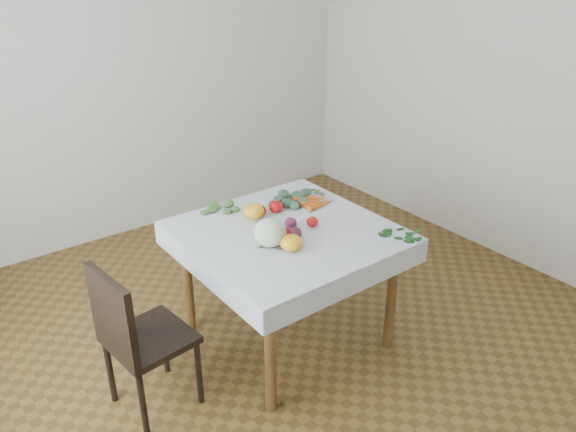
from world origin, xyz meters
The scene contains 19 objects.
ground centered at (0.00, 0.00, 0.00)m, with size 4.00×4.00×0.00m, color brown.
back_wall centered at (0.00, 2.00, 1.35)m, with size 4.00×0.04×2.70m, color silver.
table centered at (0.00, 0.00, 0.65)m, with size 1.00×1.00×0.75m.
tablecloth centered at (0.00, 0.00, 0.75)m, with size 1.12×1.12×0.01m, color white.
chair centered at (-0.97, -0.03, 0.49)m, with size 0.43×0.43×0.86m.
cabbage centered at (-0.18, -0.09, 0.84)m, with size 0.18×0.18×0.16m, color beige.
tomato_a centered at (-0.03, 0.24, 0.79)m, with size 0.09×0.09×0.08m, color #B50C10.
tomato_b centered at (0.09, 0.23, 0.79)m, with size 0.09×0.09×0.08m, color #B50C10.
tomato_c centered at (-0.09, -0.08, 0.80)m, with size 0.09×0.09×0.08m, color #B50C10.
tomato_d centered at (0.14, -0.05, 0.79)m, with size 0.07×0.07×0.06m, color #B50C10.
heirloom_back centered at (-0.06, 0.25, 0.80)m, with size 0.13×0.13×0.09m, color yellow.
heirloom_front centered at (-0.12, -0.20, 0.80)m, with size 0.12×0.12×0.09m, color yellow.
onion_a centered at (-0.03, -0.10, 0.79)m, with size 0.08×0.08×0.07m, color #531735.
onion_b centered at (0.04, 0.02, 0.79)m, with size 0.07×0.07×0.06m, color #531735.
tomatillo_cluster centered at (-0.20, -0.05, 0.78)m, with size 0.08×0.11×0.04m.
carrot_bunch centered at (0.37, 0.19, 0.77)m, with size 0.22×0.21×0.03m.
kale_bunch centered at (0.25, 0.30, 0.78)m, with size 0.28×0.26×0.04m.
basil_bunch centered at (0.48, -0.45, 0.76)m, with size 0.23×0.19×0.01m.
dill_bunch centered at (-0.16, 0.48, 0.77)m, with size 0.26×0.19×0.03m.
Camera 1 is at (-1.73, -2.28, 2.23)m, focal length 35.00 mm.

